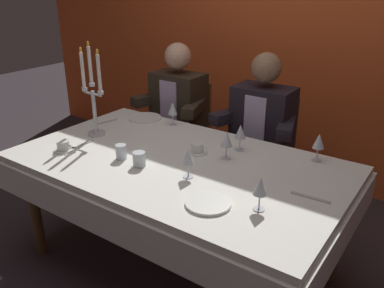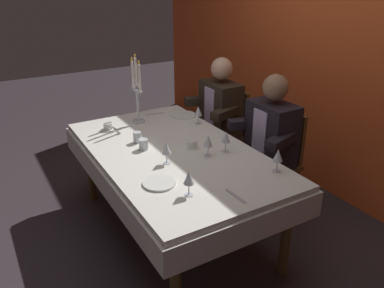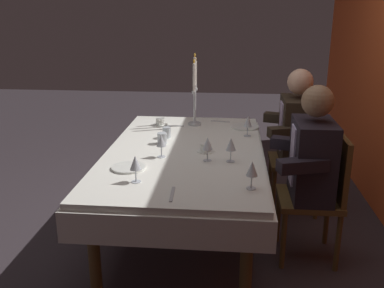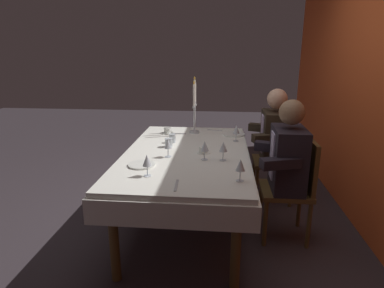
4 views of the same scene
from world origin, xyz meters
The scene contains 21 objects.
ground_plane centered at (0.00, 0.00, 0.00)m, with size 12.00×12.00×0.00m, color #352D32.
back_wall centered at (0.00, 1.66, 1.35)m, with size 6.00×0.12×2.70m, color #E45826.
dining_table centered at (0.00, 0.00, 0.62)m, with size 1.94×1.14×0.74m.
candelabra centered at (-0.68, 0.01, 0.99)m, with size 0.19×0.11×0.61m.
dinner_plate_0 centered at (-0.63, 0.44, 0.75)m, with size 0.24×0.24×0.01m, color white.
dinner_plate_1 centered at (0.41, -0.31, 0.75)m, with size 0.22×0.22×0.01m, color white.
wine_glass_0 centered at (0.17, -0.14, 0.85)m, with size 0.07×0.07×0.16m.
wine_glass_1 centered at (0.62, -0.22, 0.85)m, with size 0.07×0.07×0.16m.
wine_glass_2 centered at (0.22, 0.33, 0.85)m, with size 0.07×0.07×0.16m.
wine_glass_3 centered at (0.22, 0.18, 0.85)m, with size 0.07×0.07×0.16m.
wine_glass_4 centered at (0.66, 0.45, 0.85)m, with size 0.07×0.07×0.16m.
wine_glass_5 centered at (-0.38, 0.46, 0.86)m, with size 0.07×0.07×0.16m.
water_tumbler_0 centered at (-0.28, -0.17, 0.78)m, with size 0.06×0.06×0.09m, color silver.
water_tumbler_1 centered at (-0.13, -0.18, 0.78)m, with size 0.07×0.07×0.08m, color silver.
coffee_cup_0 centered at (0.04, 0.15, 0.77)m, with size 0.13×0.12×0.06m.
coffee_cup_1 centered at (-0.65, -0.28, 0.77)m, with size 0.13×0.12×0.06m.
fork_0 centered at (-0.62, -0.16, 0.74)m, with size 0.17×0.02×0.01m, color #B7B7BC.
fork_1 centered at (-0.81, 0.23, 0.74)m, with size 0.17×0.02×0.01m, color #B7B7BC.
knife_2 centered at (0.78, 0.02, 0.74)m, with size 0.19×0.02×0.01m, color #B7B7BC.
seated_diner_0 centered at (-0.65, 0.89, 0.74)m, with size 0.63×0.48×1.24m.
seated_diner_1 centered at (0.11, 0.89, 0.74)m, with size 0.63×0.48×1.24m.
Camera 1 is at (1.28, -1.69, 1.72)m, focal length 37.87 mm.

